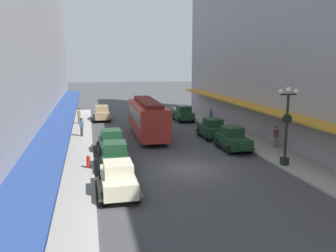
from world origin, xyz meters
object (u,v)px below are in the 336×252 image
object	(u,v)px
fire_hydrant	(88,162)
pedestrian_3	(79,116)
parked_car_3	(102,113)
pedestrian_4	(57,144)
streetcar	(148,117)
lamp_post_with_clock	(287,123)
pedestrian_5	(82,127)
parked_car_1	(183,113)
pedestrian_0	(276,137)
parked_car_0	(118,178)
parked_car_5	(111,141)
pedestrian_2	(211,116)
parked_car_2	(233,138)
pedestrian_1	(68,122)
parked_car_4	(115,155)
parked_car_6	(212,128)

from	to	relation	value
fire_hydrant	pedestrian_3	size ratio (longest dim) A/B	0.49
parked_car_3	fire_hydrant	world-z (taller)	parked_car_3
fire_hydrant	pedestrian_4	bearing A→B (deg)	119.61
streetcar	lamp_post_with_clock	world-z (taller)	lamp_post_with_clock
pedestrian_5	fire_hydrant	bearing A→B (deg)	-86.84
parked_car_1	pedestrian_0	bearing A→B (deg)	-75.77
parked_car_0	pedestrian_5	size ratio (longest dim) A/B	2.56
parked_car_5	pedestrian_2	distance (m)	14.80
parked_car_2	lamp_post_with_clock	distance (m)	5.72
pedestrian_1	pedestrian_3	size ratio (longest dim) A/B	1.00
parked_car_4	pedestrian_4	world-z (taller)	parked_car_4
parked_car_1	parked_car_4	bearing A→B (deg)	-118.11
parked_car_1	pedestrian_4	world-z (taller)	parked_car_1
parked_car_2	pedestrian_5	world-z (taller)	parked_car_2
parked_car_3	pedestrian_4	bearing A→B (deg)	-103.59
parked_car_2	parked_car_6	distance (m)	4.58
pedestrian_3	pedestrian_1	bearing A→B (deg)	-103.50
parked_car_3	pedestrian_2	bearing A→B (deg)	-27.40
parked_car_2	fire_hydrant	size ratio (longest dim) A/B	5.21
pedestrian_4	pedestrian_5	size ratio (longest dim) A/B	0.98
parked_car_4	parked_car_5	world-z (taller)	same
parked_car_0	pedestrian_1	size ratio (longest dim) A/B	2.56
parked_car_6	streetcar	xyz separation A→B (m)	(-5.67, 1.71, 0.96)
pedestrian_1	parked_car_3	bearing A→B (deg)	61.36
parked_car_0	parked_car_4	bearing A→B (deg)	87.77
parked_car_2	pedestrian_5	xyz separation A→B (m)	(-11.78, 7.27, 0.07)
parked_car_0	lamp_post_with_clock	size ratio (longest dim) A/B	0.83
parked_car_4	pedestrian_1	size ratio (longest dim) A/B	2.58
parked_car_0	pedestrian_1	world-z (taller)	parked_car_0
streetcar	pedestrian_4	world-z (taller)	streetcar
parked_car_2	streetcar	size ratio (longest dim) A/B	0.44
parked_car_2	parked_car_4	world-z (taller)	same
parked_car_1	pedestrian_3	distance (m)	11.94
parked_car_1	streetcar	world-z (taller)	streetcar
parked_car_2	pedestrian_2	world-z (taller)	parked_car_2
parked_car_3	streetcar	bearing A→B (deg)	-69.83
parked_car_6	parked_car_4	bearing A→B (deg)	-140.71
parked_car_6	streetcar	distance (m)	6.00
pedestrian_1	pedestrian_5	world-z (taller)	same
parked_car_5	streetcar	size ratio (longest dim) A/B	0.45
pedestrian_5	parked_car_6	bearing A→B (deg)	-12.99
parked_car_3	pedestrian_0	distance (m)	21.52
parked_car_3	lamp_post_with_clock	size ratio (longest dim) A/B	0.83
pedestrian_0	pedestrian_5	xyz separation A→B (m)	(-15.28, 7.71, 0.00)
parked_car_5	pedestrian_5	bearing A→B (deg)	110.85
fire_hydrant	pedestrian_2	xyz separation A→B (m)	(13.15, 13.63, 0.45)
parked_car_0	pedestrian_4	bearing A→B (deg)	113.26
pedestrian_3	lamp_post_with_clock	bearing A→B (deg)	-54.57
parked_car_4	pedestrian_4	bearing A→B (deg)	134.39
pedestrian_1	pedestrian_2	size ratio (longest dim) A/B	1.00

